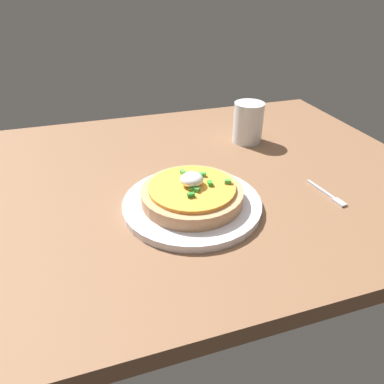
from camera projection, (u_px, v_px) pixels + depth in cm
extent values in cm
cube|color=brown|center=(200.00, 179.00, 80.61)|extent=(104.20, 81.92, 3.45)
cylinder|color=white|center=(192.00, 204.00, 67.46)|extent=(26.84, 26.84, 1.49)
cylinder|color=tan|center=(192.00, 195.00, 66.36)|extent=(19.50, 19.50, 2.63)
cylinder|color=#F5A139|center=(192.00, 188.00, 65.47)|extent=(16.51, 16.51, 0.68)
ellipsoid|color=white|center=(192.00, 179.00, 65.00)|extent=(4.36, 4.36, 2.47)
cube|color=green|center=(228.00, 182.00, 65.94)|extent=(1.49, 1.24, 0.80)
cube|color=green|center=(203.00, 175.00, 68.23)|extent=(1.39, 0.99, 0.80)
cube|color=green|center=(183.00, 172.00, 68.99)|extent=(1.00, 1.39, 0.80)
cube|color=green|center=(196.00, 189.00, 63.54)|extent=(1.42, 1.50, 0.80)
cube|color=green|center=(210.00, 183.00, 65.39)|extent=(0.95, 1.37, 0.80)
cube|color=#36802F|center=(192.00, 188.00, 63.99)|extent=(1.46, 1.48, 0.80)
cube|color=#2B872A|center=(191.00, 195.00, 61.94)|extent=(1.30, 0.83, 0.80)
cylinder|color=silver|center=(248.00, 123.00, 91.78)|extent=(7.90, 7.90, 10.54)
cylinder|color=beige|center=(247.00, 129.00, 92.80)|extent=(6.95, 6.95, 5.89)
cube|color=#B7B7BC|center=(321.00, 189.00, 72.93)|extent=(1.58, 7.95, 0.50)
cube|color=#B7B7BC|center=(339.00, 202.00, 68.80)|extent=(1.74, 2.95, 0.50)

